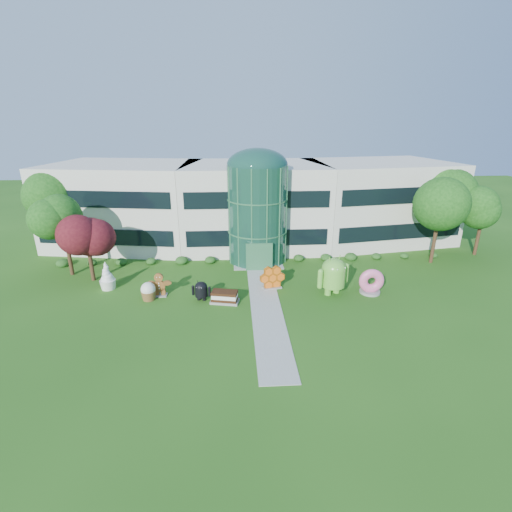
{
  "coord_description": "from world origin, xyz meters",
  "views": [
    {
      "loc": [
        -2.39,
        -24.78,
        14.04
      ],
      "look_at": [
        -0.5,
        6.0,
        2.6
      ],
      "focal_mm": 26.0,
      "sensor_mm": 36.0,
      "label": 1
    }
  ],
  "objects_px": {
    "android_green": "(333,273)",
    "donut": "(371,281)",
    "android_black": "(201,290)",
    "gingerbread": "(159,284)"
  },
  "relations": [
    {
      "from": "android_black",
      "to": "gingerbread",
      "type": "xyz_separation_m",
      "value": [
        -3.55,
        1.03,
        0.08
      ]
    },
    {
      "from": "android_green",
      "to": "donut",
      "type": "relative_size",
      "value": 1.66
    },
    {
      "from": "android_black",
      "to": "gingerbread",
      "type": "relative_size",
      "value": 0.85
    },
    {
      "from": "android_black",
      "to": "gingerbread",
      "type": "distance_m",
      "value": 3.7
    },
    {
      "from": "android_green",
      "to": "gingerbread",
      "type": "relative_size",
      "value": 1.67
    },
    {
      "from": "android_black",
      "to": "donut",
      "type": "relative_size",
      "value": 0.85
    },
    {
      "from": "gingerbread",
      "to": "android_black",
      "type": "bearing_deg",
      "value": -15.57
    },
    {
      "from": "android_green",
      "to": "android_black",
      "type": "relative_size",
      "value": 1.96
    },
    {
      "from": "android_green",
      "to": "donut",
      "type": "height_order",
      "value": "android_green"
    },
    {
      "from": "android_green",
      "to": "donut",
      "type": "bearing_deg",
      "value": -25.29
    }
  ]
}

